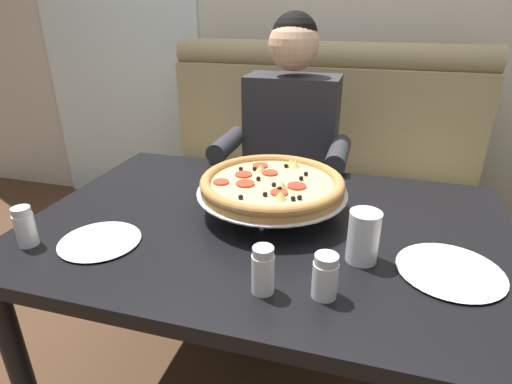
# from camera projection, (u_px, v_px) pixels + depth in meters

# --- Properties ---
(booth_bench) EXTENTS (1.60, 0.78, 1.13)m
(booth_bench) POSITION_uv_depth(u_px,v_px,m) (312.00, 195.00, 2.13)
(booth_bench) COLOR #998966
(booth_bench) RESTS_ON ground_plane
(dining_table) EXTENTS (1.36, 0.91, 0.72)m
(dining_table) POSITION_uv_depth(u_px,v_px,m) (267.00, 246.00, 1.22)
(dining_table) COLOR black
(dining_table) RESTS_ON ground_plane
(diner_main) EXTENTS (0.54, 0.64, 1.27)m
(diner_main) POSITION_uv_depth(u_px,v_px,m) (286.00, 152.00, 1.80)
(diner_main) COLOR #2D3342
(diner_main) RESTS_ON ground_plane
(pizza) EXTENTS (0.45, 0.45, 0.12)m
(pizza) POSITION_uv_depth(u_px,v_px,m) (272.00, 185.00, 1.22)
(pizza) COLOR silver
(pizza) RESTS_ON dining_table
(shaker_parmesan) EXTENTS (0.05, 0.05, 0.11)m
(shaker_parmesan) POSITION_uv_depth(u_px,v_px,m) (263.00, 273.00, 0.89)
(shaker_parmesan) COLOR white
(shaker_parmesan) RESTS_ON dining_table
(shaker_oregano) EXTENTS (0.05, 0.05, 0.11)m
(shaker_oregano) POSITION_uv_depth(u_px,v_px,m) (26.00, 229.00, 1.06)
(shaker_oregano) COLOR white
(shaker_oregano) RESTS_ON dining_table
(shaker_pepper_flakes) EXTENTS (0.06, 0.06, 0.10)m
(shaker_pepper_flakes) POSITION_uv_depth(u_px,v_px,m) (325.00, 279.00, 0.87)
(shaker_pepper_flakes) COLOR white
(shaker_pepper_flakes) RESTS_ON dining_table
(plate_near_left) EXTENTS (0.21, 0.21, 0.02)m
(plate_near_left) POSITION_uv_depth(u_px,v_px,m) (100.00, 239.00, 1.09)
(plate_near_left) COLOR white
(plate_near_left) RESTS_ON dining_table
(plate_near_right) EXTENTS (0.24, 0.24, 0.02)m
(plate_near_right) POSITION_uv_depth(u_px,v_px,m) (450.00, 269.00, 0.96)
(plate_near_right) COLOR white
(plate_near_right) RESTS_ON dining_table
(drinking_glass) EXTENTS (0.08, 0.08, 0.13)m
(drinking_glass) POSITION_uv_depth(u_px,v_px,m) (363.00, 240.00, 0.99)
(drinking_glass) COLOR silver
(drinking_glass) RESTS_ON dining_table
(patio_chair) EXTENTS (0.41, 0.41, 0.86)m
(patio_chair) POSITION_uv_depth(u_px,v_px,m) (189.00, 109.00, 3.37)
(patio_chair) COLOR black
(patio_chair) RESTS_ON ground_plane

